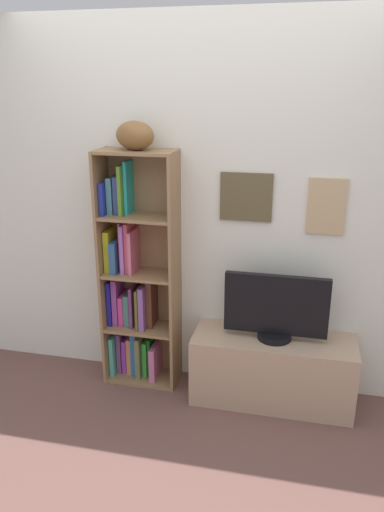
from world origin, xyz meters
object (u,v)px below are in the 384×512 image
object	(u,v)px
football	(135,136)
television	(276,309)
tv_stand	(272,369)
bookshelf	(135,284)

from	to	relation	value
football	television	size ratio (longest dim) A/B	0.42
tv_stand	television	world-z (taller)	television
bookshelf	television	world-z (taller)	bookshelf
football	tv_stand	bearing A→B (deg)	-3.97
bookshelf	television	size ratio (longest dim) A/B	2.48
tv_stand	television	bearing A→B (deg)	90.00
television	tv_stand	bearing A→B (deg)	-90.00
football	tv_stand	world-z (taller)	football
bookshelf	football	distance (m)	1.01
bookshelf	football	world-z (taller)	football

